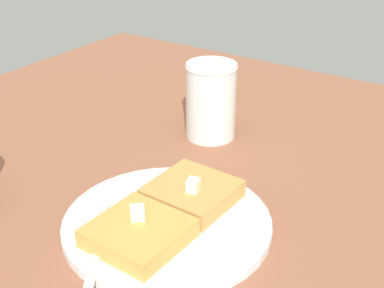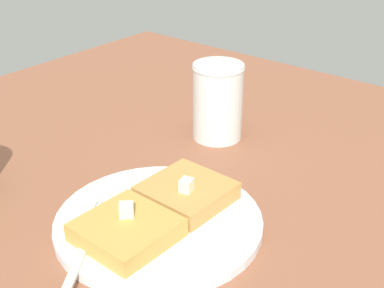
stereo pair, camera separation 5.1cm
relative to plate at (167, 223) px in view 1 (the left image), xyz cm
name	(u,v)px [view 1 (the left image)]	position (x,y,z in cm)	size (l,w,h in cm)	color
table_surface	(166,196)	(-6.58, -5.09, -1.82)	(101.06, 101.06, 2.41)	#92573D
plate	(167,223)	(0.00, 0.00, 0.00)	(22.95, 22.95, 1.10)	white
toast_slice_left	(192,193)	(-4.70, 0.13, 1.53)	(8.98, 8.97, 2.08)	#C48E48
toast_slice_middle	(139,233)	(4.70, -0.13, 1.53)	(8.98, 8.97, 2.08)	gold
butter_pat_primary	(193,185)	(-3.72, 0.92, 3.30)	(1.47, 1.32, 1.47)	#F6EFCB
butter_pat_secondary	(137,213)	(3.90, -0.85, 3.30)	(1.47, 1.32, 1.47)	#F7EFC6
fork	(99,245)	(7.66, -2.94, 0.67)	(14.08, 10.12, 0.36)	silver
syrup_jar	(211,102)	(-21.98, -8.30, 4.70)	(7.41, 7.41, 11.16)	#5D290F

